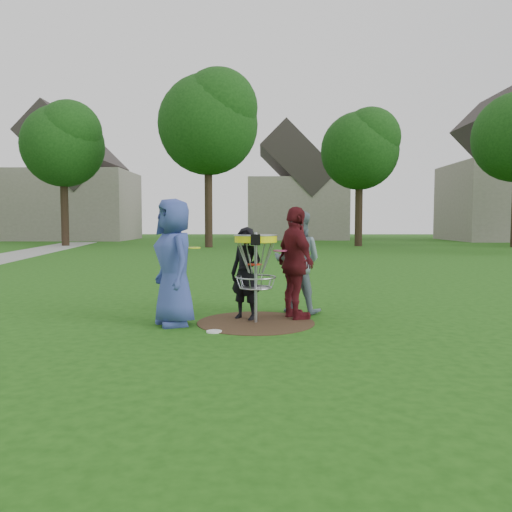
{
  "coord_description": "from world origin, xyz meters",
  "views": [
    {
      "loc": [
        0.09,
        -7.53,
        1.56
      ],
      "look_at": [
        0.0,
        0.3,
        1.0
      ],
      "focal_mm": 35.0,
      "sensor_mm": 36.0,
      "label": 1
    }
  ],
  "objects_px": {
    "player_blue": "(174,262)",
    "disc_golf_basket": "(256,256)",
    "player_maroon": "(296,263)",
    "player_grey": "(297,262)",
    "player_black": "(246,273)"
  },
  "relations": [
    {
      "from": "player_blue",
      "to": "disc_golf_basket",
      "type": "relative_size",
      "value": 1.36
    },
    {
      "from": "player_blue",
      "to": "player_maroon",
      "type": "height_order",
      "value": "player_blue"
    },
    {
      "from": "player_grey",
      "to": "disc_golf_basket",
      "type": "bearing_deg",
      "value": 72.22
    },
    {
      "from": "player_blue",
      "to": "player_black",
      "type": "relative_size",
      "value": 1.29
    },
    {
      "from": "player_blue",
      "to": "player_grey",
      "type": "relative_size",
      "value": 1.09
    },
    {
      "from": "player_grey",
      "to": "player_maroon",
      "type": "height_order",
      "value": "player_maroon"
    },
    {
      "from": "disc_golf_basket",
      "to": "player_blue",
      "type": "bearing_deg",
      "value": -171.54
    },
    {
      "from": "player_black",
      "to": "player_maroon",
      "type": "relative_size",
      "value": 0.82
    },
    {
      "from": "player_blue",
      "to": "player_black",
      "type": "distance_m",
      "value": 1.16
    },
    {
      "from": "player_blue",
      "to": "player_maroon",
      "type": "xyz_separation_m",
      "value": [
        1.83,
        0.49,
        -0.05
      ]
    },
    {
      "from": "player_grey",
      "to": "player_maroon",
      "type": "xyz_separation_m",
      "value": [
        -0.07,
        -0.55,
        0.02
      ]
    },
    {
      "from": "disc_golf_basket",
      "to": "player_maroon",
      "type": "bearing_deg",
      "value": 26.53
    },
    {
      "from": "player_black",
      "to": "disc_golf_basket",
      "type": "bearing_deg",
      "value": -28.29
    },
    {
      "from": "player_black",
      "to": "player_maroon",
      "type": "height_order",
      "value": "player_maroon"
    },
    {
      "from": "player_grey",
      "to": "player_maroon",
      "type": "bearing_deg",
      "value": 104.02
    }
  ]
}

